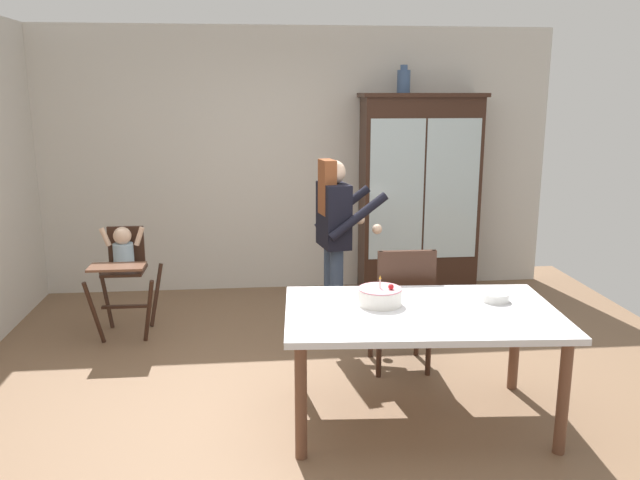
{
  "coord_description": "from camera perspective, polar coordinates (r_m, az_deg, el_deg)",
  "views": [
    {
      "loc": [
        -0.43,
        -4.06,
        2.06
      ],
      "look_at": [
        0.05,
        0.7,
        0.95
      ],
      "focal_mm": 36.15,
      "sensor_mm": 36.0,
      "label": 1
    }
  ],
  "objects": [
    {
      "name": "ground_plane",
      "position": [
        4.58,
        0.21,
        -13.7
      ],
      "size": [
        6.24,
        6.24,
        0.0
      ],
      "primitive_type": "plane",
      "color": "brown"
    },
    {
      "name": "wall_back",
      "position": [
        6.75,
        -2.12,
        6.99
      ],
      "size": [
        5.32,
        0.06,
        2.7
      ],
      "primitive_type": "cube",
      "color": "beige",
      "rests_on": "ground_plane"
    },
    {
      "name": "china_cabinet",
      "position": [
        6.72,
        8.74,
        4.06
      ],
      "size": [
        1.25,
        0.48,
        2.04
      ],
      "color": "#382116",
      "rests_on": "ground_plane"
    },
    {
      "name": "ceramic_vase",
      "position": [
        6.6,
        7.42,
        13.82
      ],
      "size": [
        0.13,
        0.13,
        0.27
      ],
      "color": "#3D567F",
      "rests_on": "china_cabinet"
    },
    {
      "name": "high_chair_with_toddler",
      "position": [
        5.7,
        -16.99,
        -1.81
      ],
      "size": [
        0.58,
        0.68,
        0.95
      ],
      "rotation": [
        0.0,
        0.0,
        0.0
      ],
      "color": "#382116",
      "rests_on": "ground_plane"
    },
    {
      "name": "adult_person",
      "position": [
        5.24,
        1.29,
        1.02
      ],
      "size": [
        0.57,
        0.55,
        1.53
      ],
      "rotation": [
        0.0,
        0.0,
        1.75
      ],
      "color": "#33425B",
      "rests_on": "ground_plane"
    },
    {
      "name": "dining_table",
      "position": [
        4.08,
        8.94,
        -7.21
      ],
      "size": [
        1.75,
        1.13,
        0.74
      ],
      "color": "silver",
      "rests_on": "ground_plane"
    },
    {
      "name": "birthday_cake",
      "position": [
        4.1,
        5.32,
        -4.98
      ],
      "size": [
        0.28,
        0.28,
        0.19
      ],
      "color": "white",
      "rests_on": "dining_table"
    },
    {
      "name": "serving_bowl",
      "position": [
        4.31,
        15.22,
        -4.87
      ],
      "size": [
        0.18,
        0.18,
        0.05
      ],
      "primitive_type": "cylinder",
      "color": "silver",
      "rests_on": "dining_table"
    },
    {
      "name": "dining_chair_far_side",
      "position": [
        4.79,
        7.34,
        -5.36
      ],
      "size": [
        0.45,
        0.45,
        0.96
      ],
      "rotation": [
        0.0,
        0.0,
        3.13
      ],
      "color": "#382116",
      "rests_on": "ground_plane"
    }
  ]
}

